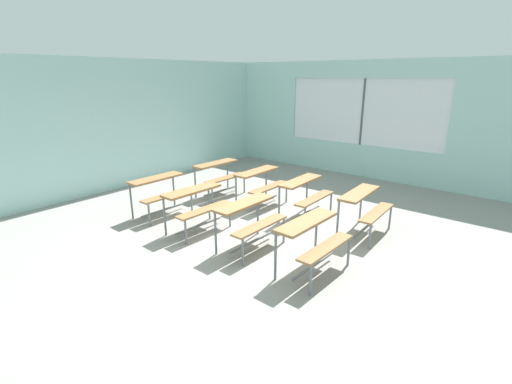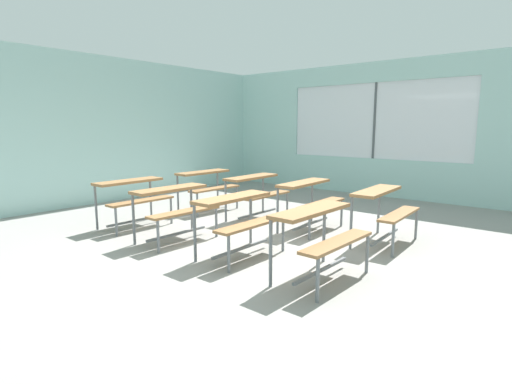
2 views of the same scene
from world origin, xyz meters
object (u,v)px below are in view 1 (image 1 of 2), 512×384
desk_bench_r1c0 (250,215)px  desk_bench_r3c1 (219,171)px  desk_bench_r0c1 (365,203)px  desk_bench_r2c1 (261,180)px  desk_bench_r0c0 (313,235)px  desk_bench_r3c0 (160,187)px  desk_bench_r2c0 (197,200)px  desk_bench_r1c1 (305,190)px

desk_bench_r1c0 → desk_bench_r3c1: (1.62, 2.28, 0.00)m
desk_bench_r0c1 → desk_bench_r2c1: same height
desk_bench_r0c0 → desk_bench_r3c0: same height
desk_bench_r3c1 → desk_bench_r3c0: bearing=-177.8°
desk_bench_r0c0 → desk_bench_r2c0: size_ratio=1.00×
desk_bench_r2c1 → desk_bench_r3c0: bearing=144.3°
desk_bench_r0c1 → desk_bench_r2c0: same height
desk_bench_r2c1 → desk_bench_r1c0: bearing=-146.7°
desk_bench_r0c0 → desk_bench_r1c0: bearing=90.3°
desk_bench_r1c1 → desk_bench_r2c0: 2.05m
desk_bench_r0c1 → desk_bench_r1c0: 2.01m
desk_bench_r1c0 → desk_bench_r3c0: bearing=90.0°
desk_bench_r0c0 → desk_bench_r1c0: (0.02, 1.14, 0.00)m
desk_bench_r3c0 → desk_bench_r3c1: (1.61, 0.01, 0.00)m
desk_bench_r0c1 → desk_bench_r3c1: size_ratio=1.01×
desk_bench_r0c0 → desk_bench_r3c0: (0.04, 3.42, 0.00)m
desk_bench_r0c0 → desk_bench_r2c0: same height
desk_bench_r1c1 → desk_bench_r2c0: same height
desk_bench_r0c0 → desk_bench_r3c1: (1.64, 3.43, 0.00)m
desk_bench_r2c1 → desk_bench_r3c1: same height
desk_bench_r1c0 → desk_bench_r1c1: 1.64m
desk_bench_r0c0 → desk_bench_r2c0: (-0.04, 2.29, 0.00)m
desk_bench_r1c1 → desk_bench_r3c0: same height
desk_bench_r0c0 → desk_bench_r0c1: (1.67, -0.01, 0.00)m
desk_bench_r1c0 → desk_bench_r3c1: size_ratio=0.99×
desk_bench_r3c0 → desk_bench_r3c1: same height
desk_bench_r1c1 → desk_bench_r2c1: same height
desk_bench_r1c0 → desk_bench_r1c1: bearing=1.2°
desk_bench_r1c0 → desk_bench_r0c1: bearing=-34.7°
desk_bench_r3c0 → desk_bench_r3c1: 1.61m
desk_bench_r1c0 → desk_bench_r2c0: size_ratio=0.99×
desk_bench_r0c1 → desk_bench_r1c1: 1.18m
desk_bench_r1c1 → desk_bench_r3c0: (-1.63, 2.25, 0.00)m
desk_bench_r0c0 → desk_bench_r1c1: same height
desk_bench_r3c0 → desk_bench_r3c1: size_ratio=0.98×
desk_bench_r1c1 → desk_bench_r2c0: bearing=145.0°
desk_bench_r0c0 → desk_bench_r3c1: size_ratio=1.00×
desk_bench_r0c0 → desk_bench_r1c1: bearing=36.4°
desk_bench_r0c0 → desk_bench_r0c1: size_ratio=0.99×
desk_bench_r3c0 → desk_bench_r3c1: bearing=0.3°
desk_bench_r2c0 → desk_bench_r2c1: (1.73, -0.04, 0.00)m
desk_bench_r0c0 → desk_bench_r1c1: (1.66, 1.17, 0.00)m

